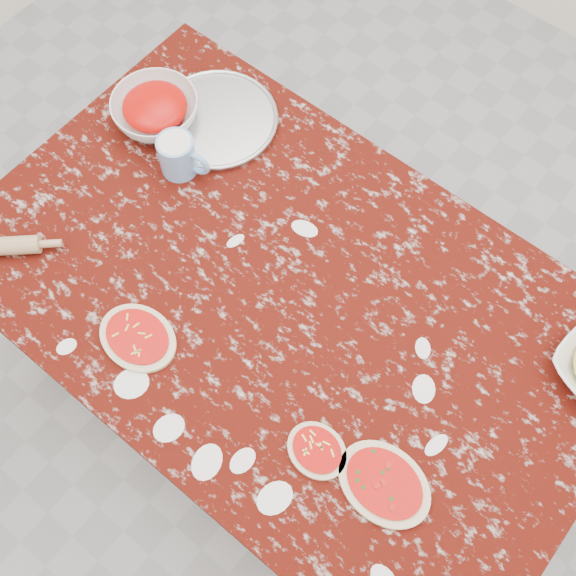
{
  "coord_description": "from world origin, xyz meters",
  "views": [
    {
      "loc": [
        0.47,
        -0.58,
        2.35
      ],
      "look_at": [
        0.0,
        0.0,
        0.8
      ],
      "focal_mm": 45.59,
      "sensor_mm": 36.0,
      "label": 1
    }
  ],
  "objects_px": {
    "worktable": "(288,311)",
    "sauce_bowl": "(156,110)",
    "pizza_tray": "(216,120)",
    "flour_mug": "(179,156)"
  },
  "relations": [
    {
      "from": "worktable",
      "to": "sauce_bowl",
      "type": "distance_m",
      "value": 0.66
    },
    {
      "from": "worktable",
      "to": "sauce_bowl",
      "type": "height_order",
      "value": "sauce_bowl"
    },
    {
      "from": "worktable",
      "to": "pizza_tray",
      "type": "distance_m",
      "value": 0.57
    },
    {
      "from": "worktable",
      "to": "pizza_tray",
      "type": "xyz_separation_m",
      "value": [
        -0.49,
        0.29,
        0.09
      ]
    },
    {
      "from": "pizza_tray",
      "to": "sauce_bowl",
      "type": "xyz_separation_m",
      "value": [
        -0.13,
        -0.09,
        0.03
      ]
    },
    {
      "from": "worktable",
      "to": "flour_mug",
      "type": "relative_size",
      "value": 11.18
    },
    {
      "from": "pizza_tray",
      "to": "flour_mug",
      "type": "relative_size",
      "value": 2.31
    },
    {
      "from": "pizza_tray",
      "to": "sauce_bowl",
      "type": "height_order",
      "value": "sauce_bowl"
    },
    {
      "from": "sauce_bowl",
      "to": "flour_mug",
      "type": "bearing_deg",
      "value": -26.09
    },
    {
      "from": "worktable",
      "to": "pizza_tray",
      "type": "bearing_deg",
      "value": 149.41
    }
  ]
}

